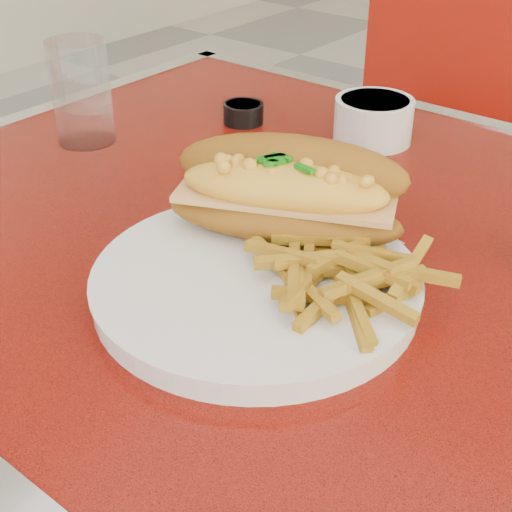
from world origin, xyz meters
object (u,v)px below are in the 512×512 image
Objects in this scene: sauce_cup_left at (243,112)px; mac_hoagie at (287,191)px; water_tumbler at (81,92)px; dinner_plate at (256,283)px; diner_table at (373,384)px; gravy_ramekin at (373,119)px; fork at (350,267)px.

mac_hoagie is at bearing -43.24° from sauce_cup_left.
water_tumbler is (-0.37, 0.05, 0.00)m from mac_hoagie.
dinner_plate is at bearing -95.86° from mac_hoagie.
dinner_plate is (-0.06, -0.13, 0.17)m from diner_table.
mac_hoagie is 2.03× the size of gravy_ramekin.
fork is (-0.00, -0.06, 0.18)m from diner_table.
water_tumbler reaches higher than gravy_ramekin.
diner_table is at bearing 2.53° from mac_hoagie.
sauce_cup_left is (-0.34, 0.19, 0.18)m from diner_table.
mac_hoagie reaches higher than dinner_plate.
mac_hoagie is (-0.09, -0.05, 0.22)m from diner_table.
diner_table is 8.43× the size of fork.
diner_table is 0.51m from water_tumbler.
mac_hoagie is 0.34m from sauce_cup_left.
gravy_ramekin is (-0.08, 0.29, -0.03)m from mac_hoagie.
sauce_cup_left is (-0.33, 0.25, -0.01)m from fork.
mac_hoagie reaches higher than fork.
gravy_ramekin reaches higher than diner_table.
mac_hoagie is at bearing -153.10° from diner_table.
diner_table is at bearing 4.63° from fork.
fork is 0.35m from gravy_ramekin.
gravy_ramekin reaches higher than sauce_cup_left.
dinner_plate is 0.10m from mac_hoagie.
sauce_cup_left reaches higher than dinner_plate.
gravy_ramekin is at bearing 36.31° from fork.
water_tumbler reaches higher than fork.
water_tumbler reaches higher than sauce_cup_left.
diner_table is 0.35m from gravy_ramekin.
dinner_plate is 1.51× the size of mac_hoagie.
water_tumbler is at bearing 147.16° from mac_hoagie.
mac_hoagie is at bearing -8.46° from water_tumbler.
water_tumbler is at bearing 178.86° from diner_table.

